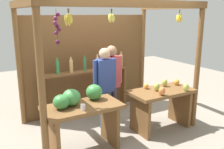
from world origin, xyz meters
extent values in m
plane|color=gray|center=(0.00, 0.00, 0.00)|extent=(12.00, 12.00, 0.00)
cylinder|color=brown|center=(-1.47, -0.88, 1.20)|extent=(0.10, 0.10, 2.39)
cylinder|color=brown|center=(1.47, -0.88, 1.20)|extent=(0.10, 0.10, 2.39)
cylinder|color=brown|center=(-1.47, 0.88, 1.20)|extent=(0.10, 0.10, 2.39)
cylinder|color=brown|center=(1.47, 0.88, 1.20)|extent=(0.10, 0.10, 2.39)
cube|color=brown|center=(0.00, -0.88, 2.33)|extent=(3.04, 0.12, 0.12)
cube|color=brown|center=(-1.47, 0.00, 2.33)|extent=(0.12, 1.85, 0.12)
cube|color=brown|center=(1.47, 0.00, 2.33)|extent=(0.12, 1.85, 0.12)
cube|color=brown|center=(0.00, 0.90, 1.08)|extent=(2.94, 0.04, 2.15)
cylinder|color=brown|center=(-0.37, -0.81, 2.22)|extent=(0.02, 0.02, 0.06)
ellipsoid|color=#D1CC4C|center=(-0.33, -0.81, 2.10)|extent=(0.04, 0.07, 0.11)
ellipsoid|color=#D1CC4C|center=(-0.34, -0.79, 2.13)|extent=(0.06, 0.06, 0.12)
ellipsoid|color=#D1CC4C|center=(-0.36, -0.78, 2.12)|extent=(0.05, 0.04, 0.11)
ellipsoid|color=#D1CC4C|center=(-0.38, -0.78, 2.13)|extent=(0.07, 0.06, 0.12)
ellipsoid|color=#D1CC4C|center=(-0.40, -0.80, 2.13)|extent=(0.05, 0.07, 0.11)
ellipsoid|color=#D1CC4C|center=(-0.40, -0.82, 2.10)|extent=(0.04, 0.05, 0.11)
ellipsoid|color=#D1CC4C|center=(-0.38, -0.83, 2.12)|extent=(0.06, 0.05, 0.11)
ellipsoid|color=#D1CC4C|center=(-0.36, -0.83, 2.11)|extent=(0.07, 0.04, 0.11)
ellipsoid|color=#D1CC4C|center=(-0.35, -0.83, 2.10)|extent=(0.05, 0.06, 0.11)
cylinder|color=brown|center=(1.03, -0.76, 2.22)|extent=(0.02, 0.02, 0.06)
ellipsoid|color=gold|center=(1.06, -0.76, 2.12)|extent=(0.04, 0.07, 0.13)
ellipsoid|color=gold|center=(1.04, -0.73, 2.10)|extent=(0.07, 0.06, 0.14)
ellipsoid|color=gold|center=(1.01, -0.73, 2.11)|extent=(0.06, 0.05, 0.13)
ellipsoid|color=gold|center=(1.01, -0.76, 2.09)|extent=(0.04, 0.07, 0.13)
ellipsoid|color=gold|center=(1.02, -0.78, 2.10)|extent=(0.05, 0.05, 0.13)
ellipsoid|color=gold|center=(1.05, -0.80, 2.09)|extent=(0.07, 0.05, 0.14)
cylinder|color=brown|center=(-1.03, -0.81, 2.22)|extent=(0.02, 0.02, 0.06)
ellipsoid|color=gold|center=(-1.00, -0.81, 2.11)|extent=(0.04, 0.09, 0.14)
ellipsoid|color=gold|center=(-1.00, -0.78, 2.12)|extent=(0.07, 0.08, 0.14)
ellipsoid|color=gold|center=(-1.03, -0.76, 2.12)|extent=(0.06, 0.04, 0.14)
ellipsoid|color=gold|center=(-1.05, -0.79, 2.09)|extent=(0.06, 0.06, 0.14)
ellipsoid|color=gold|center=(-1.07, -0.81, 2.10)|extent=(0.04, 0.07, 0.14)
ellipsoid|color=gold|center=(-1.04, -0.82, 2.09)|extent=(0.06, 0.06, 0.14)
ellipsoid|color=gold|center=(-1.03, -0.84, 2.12)|extent=(0.08, 0.04, 0.14)
ellipsoid|color=gold|center=(-1.00, -0.83, 2.12)|extent=(0.06, 0.06, 0.14)
cylinder|color=#4C422D|center=(-1.09, -0.47, 1.98)|extent=(0.01, 0.01, 0.55)
sphere|color=#47142D|center=(-1.08, -0.49, 2.17)|extent=(0.06, 0.06, 0.06)
sphere|color=#601E42|center=(-1.10, -0.44, 2.11)|extent=(0.07, 0.07, 0.07)
sphere|color=#601E42|center=(-1.12, -0.49, 2.05)|extent=(0.07, 0.07, 0.07)
sphere|color=#47142D|center=(-1.09, -0.45, 2.00)|extent=(0.06, 0.06, 0.06)
sphere|color=#511938|center=(-1.07, -0.49, 1.96)|extent=(0.07, 0.07, 0.07)
sphere|color=#511938|center=(-1.11, -0.48, 1.90)|extent=(0.06, 0.06, 0.06)
sphere|color=#47142D|center=(-1.10, -0.48, 1.77)|extent=(0.07, 0.07, 0.07)
cube|color=brown|center=(-0.81, -0.66, 0.75)|extent=(1.24, 0.64, 0.06)
cube|color=brown|center=(-1.30, -0.66, 0.36)|extent=(0.06, 0.58, 0.72)
cube|color=brown|center=(-0.31, -0.66, 0.36)|extent=(0.06, 0.58, 0.72)
ellipsoid|color=#38843D|center=(-1.14, -0.64, 0.89)|extent=(0.35, 0.35, 0.23)
ellipsoid|color=#429347|center=(-0.95, -0.57, 0.91)|extent=(0.38, 0.38, 0.26)
ellipsoid|color=#38843D|center=(-0.52, -0.50, 0.91)|extent=(0.31, 0.31, 0.26)
cylinder|color=white|center=(-0.87, -0.84, 0.82)|extent=(0.07, 0.07, 0.09)
cube|color=brown|center=(0.81, -0.66, 0.75)|extent=(1.24, 0.64, 0.06)
cube|color=brown|center=(0.31, -0.66, 0.36)|extent=(0.06, 0.58, 0.72)
cube|color=brown|center=(1.30, -0.66, 0.36)|extent=(0.06, 0.58, 0.72)
ellipsoid|color=gold|center=(1.29, -0.54, 0.84)|extent=(0.15, 0.15, 0.12)
ellipsoid|color=#A8B24C|center=(0.69, -0.65, 0.86)|extent=(0.16, 0.16, 0.15)
ellipsoid|color=gold|center=(0.60, -0.45, 0.83)|extent=(0.10, 0.10, 0.11)
ellipsoid|color=#A8B24C|center=(1.01, -0.50, 0.86)|extent=(0.15, 0.15, 0.15)
ellipsoid|color=#A8B24C|center=(1.16, -0.92, 0.85)|extent=(0.15, 0.15, 0.14)
ellipsoid|color=#CC7038|center=(0.60, -0.90, 0.86)|extent=(0.16, 0.16, 0.16)
cube|color=brown|center=(-1.14, 0.66, 0.50)|extent=(0.05, 0.20, 1.00)
cube|color=brown|center=(0.77, 0.66, 0.50)|extent=(0.05, 0.20, 1.00)
cube|color=brown|center=(-0.19, 0.66, 0.98)|extent=(1.91, 0.22, 0.04)
cylinder|color=#D8B266|center=(-1.09, 0.66, 1.12)|extent=(0.08, 0.08, 0.25)
cylinder|color=#D8B266|center=(-1.09, 0.66, 1.28)|extent=(0.03, 0.03, 0.06)
cylinder|color=#338C4C|center=(-0.78, 0.66, 1.14)|extent=(0.07, 0.07, 0.27)
cylinder|color=#338C4C|center=(-0.78, 0.66, 1.30)|extent=(0.03, 0.03, 0.06)
cylinder|color=#D8B266|center=(-0.49, 0.66, 1.13)|extent=(0.08, 0.08, 0.26)
cylinder|color=#D8B266|center=(-0.49, 0.66, 1.29)|extent=(0.03, 0.03, 0.06)
cylinder|color=#338C4C|center=(-0.19, 0.66, 1.14)|extent=(0.06, 0.06, 0.27)
cylinder|color=#338C4C|center=(-0.19, 0.66, 1.30)|extent=(0.03, 0.03, 0.06)
cylinder|color=silver|center=(0.11, 0.66, 1.13)|extent=(0.06, 0.06, 0.27)
cylinder|color=silver|center=(0.11, 0.66, 1.30)|extent=(0.03, 0.03, 0.06)
cylinder|color=#D8B266|center=(0.42, 0.66, 1.15)|extent=(0.07, 0.07, 0.30)
cylinder|color=#D8B266|center=(0.42, 0.66, 1.33)|extent=(0.03, 0.03, 0.06)
cylinder|color=#D8B266|center=(0.71, 0.66, 1.14)|extent=(0.07, 0.07, 0.28)
cylinder|color=#D8B266|center=(0.71, 0.66, 1.31)|extent=(0.03, 0.03, 0.06)
cylinder|color=#3A5571|center=(-0.15, -0.06, 0.37)|extent=(0.11, 0.11, 0.73)
cylinder|color=#3A5571|center=(-0.03, -0.06, 0.37)|extent=(0.11, 0.11, 0.73)
cube|color=#2D428C|center=(-0.09, -0.06, 1.04)|extent=(0.32, 0.19, 0.62)
cylinder|color=#2D428C|center=(-0.29, -0.06, 1.08)|extent=(0.08, 0.08, 0.56)
cylinder|color=#2D428C|center=(0.11, -0.06, 1.08)|extent=(0.08, 0.08, 0.56)
sphere|color=tan|center=(-0.09, -0.06, 1.46)|extent=(0.21, 0.21, 0.21)
cylinder|color=#483C48|center=(0.08, 0.10, 0.37)|extent=(0.11, 0.11, 0.74)
cylinder|color=#483C48|center=(0.20, 0.10, 0.37)|extent=(0.11, 0.11, 0.74)
cube|color=#BF474C|center=(0.14, 0.10, 1.05)|extent=(0.32, 0.19, 0.63)
cylinder|color=#BF474C|center=(-0.06, 0.10, 1.08)|extent=(0.08, 0.08, 0.56)
cylinder|color=#BF474C|center=(0.34, 0.10, 1.08)|extent=(0.08, 0.08, 0.56)
sphere|color=#997051|center=(0.14, 0.10, 1.47)|extent=(0.21, 0.21, 0.21)
camera|label=1|loc=(-2.19, -4.05, 2.19)|focal=39.46mm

